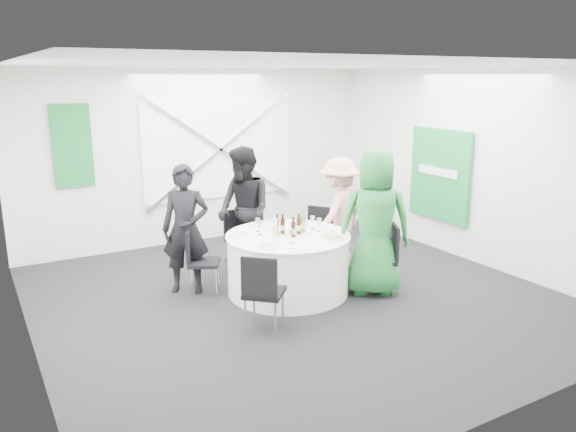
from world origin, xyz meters
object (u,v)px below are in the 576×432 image
banquet_table (288,264)px  green_water_bottle (303,223)px  chair_back_right (318,233)px  chair_front_right (386,253)px  chair_back_left (198,257)px  person_woman_pink (339,213)px  chair_front_left (262,288)px  person_woman_green (375,222)px  clear_water_bottle (275,229)px  person_man_back (244,210)px  chair_back (239,234)px  person_man_back_left (186,229)px

banquet_table → green_water_bottle: (0.23, 0.03, 0.49)m
chair_back_right → chair_front_right: (0.24, -1.20, -0.00)m
chair_back_left → person_woman_pink: size_ratio=0.52×
chair_front_left → person_woman_green: 1.84m
banquet_table → person_woman_green: 1.21m
person_woman_pink → clear_water_bottle: size_ratio=5.22×
chair_front_right → person_man_back: bearing=-114.4°
chair_back → person_woman_pink: person_woman_pink is taller
green_water_bottle → banquet_table: bearing=-173.6°
chair_back_right → chair_front_left: 2.23m
banquet_table → person_man_back_left: 1.35m
chair_back_left → person_woman_green: 2.25m
person_man_back → person_woman_green: bearing=27.3°
chair_front_right → person_woman_green: 0.44m
chair_front_right → green_water_bottle: size_ratio=3.07×
chair_back → chair_front_left: chair_front_left is taller
person_man_back → person_woman_pink: bearing=60.9°
person_man_back_left → person_woman_green: (2.01, -1.23, 0.10)m
chair_back_left → clear_water_bottle: clear_water_bottle is taller
person_man_back → person_woman_pink: person_man_back is taller
person_woman_green → green_water_bottle: person_woman_green is taller
banquet_table → person_man_back_left: (-1.08, 0.68, 0.44)m
clear_water_bottle → person_woman_green: bearing=-23.3°
person_man_back_left → person_woman_pink: person_man_back_left is taller
chair_back → chair_front_left: size_ratio=0.93×
chair_back_right → chair_front_right: chair_back_right is taller
person_man_back_left → person_woman_green: size_ratio=0.89×
chair_back_right → clear_water_bottle: size_ratio=2.89×
chair_back → person_woman_pink: (1.24, -0.72, 0.31)m
chair_back_left → chair_back_right: 1.83m
chair_back_left → chair_front_right: (2.07, -1.14, 0.03)m
person_woman_pink → person_woman_green: 1.07m
chair_back_left → person_man_back_left: person_man_back_left is taller
person_man_back_left → chair_back_right: bearing=29.6°
banquet_table → chair_back_left: chair_back_left is taller
person_man_back_left → person_man_back: (0.97, 0.33, 0.06)m
banquet_table → clear_water_bottle: clear_water_bottle is taller
banquet_table → chair_back_right: chair_back_right is taller
chair_back → chair_back_right: size_ratio=0.94×
person_woman_pink → chair_back_right: bearing=-42.3°
person_man_back → banquet_table: bearing=0.0°
banquet_table → chair_front_left: 1.22m
chair_back_left → person_woman_green: size_ratio=0.45×
chair_back_right → chair_front_left: chair_front_left is taller
banquet_table → person_woman_green: (0.93, -0.55, 0.54)m
chair_back → chair_front_right: chair_front_right is taller
chair_front_left → chair_back_left: bearing=-40.3°
chair_back → chair_front_right: bearing=-62.2°
chair_back → chair_back_left: chair_back_left is taller
banquet_table → chair_back_right: size_ratio=1.78×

